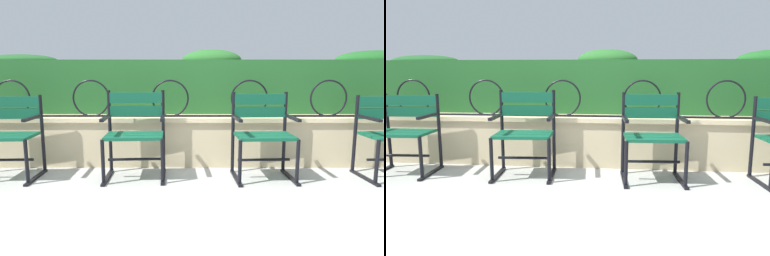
% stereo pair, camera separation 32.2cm
% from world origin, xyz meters
% --- Properties ---
extents(ground_plane, '(60.00, 60.00, 0.00)m').
position_xyz_m(ground_plane, '(0.00, 0.00, 0.00)').
color(ground_plane, '#9E9E99').
extents(stone_wall, '(7.32, 0.41, 0.57)m').
position_xyz_m(stone_wall, '(0.00, 0.86, 0.29)').
color(stone_wall, '#C6B289').
rests_on(stone_wall, ground).
extents(iron_arch_fence, '(6.78, 0.02, 0.42)m').
position_xyz_m(iron_arch_fence, '(-0.21, 0.78, 0.75)').
color(iron_arch_fence, black).
rests_on(iron_arch_fence, stone_wall).
extents(hedge_row, '(7.17, 0.52, 0.78)m').
position_xyz_m(hedge_row, '(0.06, 1.29, 0.93)').
color(hedge_row, '#1E5123').
rests_on(hedge_row, stone_wall).
extents(park_chair_leftmost, '(0.65, 0.55, 0.83)m').
position_xyz_m(park_chair_leftmost, '(-1.88, 0.35, 0.46)').
color(park_chair_leftmost, '#0F4C33').
rests_on(park_chair_leftmost, ground).
extents(park_chair_centre_left, '(0.63, 0.55, 0.88)m').
position_xyz_m(park_chair_centre_left, '(-0.58, 0.38, 0.47)').
color(park_chair_centre_left, '#0F4C33').
rests_on(park_chair_centre_left, ground).
extents(park_chair_centre_right, '(0.62, 0.55, 0.87)m').
position_xyz_m(park_chair_centre_right, '(0.72, 0.36, 0.46)').
color(park_chair_centre_right, '#0F4C33').
rests_on(park_chair_centre_right, ground).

